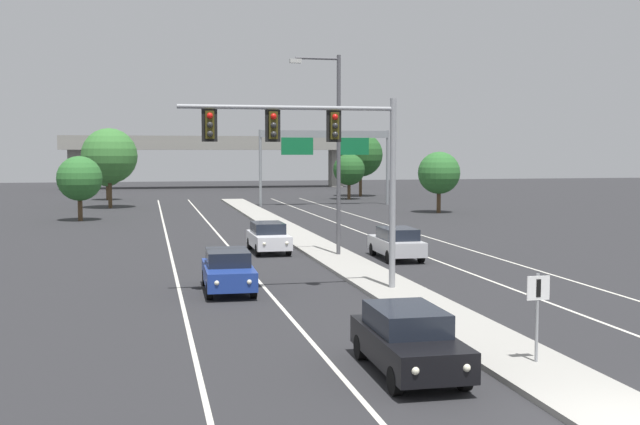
% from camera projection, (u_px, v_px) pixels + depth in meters
% --- Properties ---
extents(median_island, '(2.40, 110.00, 0.15)m').
position_uv_depth(median_island, '(373.00, 278.00, 32.35)').
color(median_island, '#9E9B93').
rests_on(median_island, ground).
extents(lane_stripe_oncoming_center, '(0.14, 100.00, 0.01)m').
position_uv_depth(lane_stripe_oncoming_center, '(241.00, 260.00, 38.15)').
color(lane_stripe_oncoming_center, silver).
rests_on(lane_stripe_oncoming_center, ground).
extents(lane_stripe_receding_center, '(0.14, 100.00, 0.01)m').
position_uv_depth(lane_stripe_receding_center, '(422.00, 255.00, 40.19)').
color(lane_stripe_receding_center, silver).
rests_on(lane_stripe_receding_center, ground).
extents(edge_stripe_left, '(0.14, 100.00, 0.01)m').
position_uv_depth(edge_stripe_left, '(173.00, 263.00, 37.43)').
color(edge_stripe_left, silver).
rests_on(edge_stripe_left, ground).
extents(edge_stripe_right, '(0.14, 100.00, 0.01)m').
position_uv_depth(edge_stripe_right, '(481.00, 253.00, 40.90)').
color(edge_stripe_right, silver).
rests_on(edge_stripe_right, ground).
extents(overhead_signal_mast, '(8.16, 0.44, 7.20)m').
position_uv_depth(overhead_signal_mast, '(320.00, 148.00, 28.73)').
color(overhead_signal_mast, gray).
rests_on(overhead_signal_mast, median_island).
extents(median_sign_post, '(0.60, 0.10, 2.20)m').
position_uv_depth(median_sign_post, '(538.00, 304.00, 19.07)').
color(median_sign_post, gray).
rests_on(median_sign_post, median_island).
extents(street_lamp_median, '(2.58, 0.28, 10.00)m').
position_uv_depth(street_lamp_median, '(334.00, 143.00, 38.89)').
color(street_lamp_median, '#4C4C51').
rests_on(street_lamp_median, median_island).
extents(car_oncoming_black, '(1.87, 4.49, 1.58)m').
position_uv_depth(car_oncoming_black, '(408.00, 340.00, 18.66)').
color(car_oncoming_black, black).
rests_on(car_oncoming_black, ground).
extents(car_oncoming_blue, '(1.91, 4.50, 1.58)m').
position_uv_depth(car_oncoming_blue, '(228.00, 270.00, 29.64)').
color(car_oncoming_blue, navy).
rests_on(car_oncoming_blue, ground).
extents(car_oncoming_white, '(1.85, 4.48, 1.58)m').
position_uv_depth(car_oncoming_white, '(268.00, 237.00, 41.27)').
color(car_oncoming_white, silver).
rests_on(car_oncoming_white, ground).
extents(car_receding_silver, '(1.91, 4.50, 1.58)m').
position_uv_depth(car_receding_silver, '(397.00, 243.00, 38.62)').
color(car_receding_silver, '#B7B7BC').
rests_on(car_receding_silver, ground).
extents(highway_sign_gantry, '(13.28, 0.42, 7.50)m').
position_uv_depth(highway_sign_gantry, '(325.00, 144.00, 77.04)').
color(highway_sign_gantry, gray).
rests_on(highway_sign_gantry, ground).
extents(overpass_bridge, '(42.40, 6.40, 7.65)m').
position_uv_depth(overpass_bridge, '(210.00, 149.00, 114.60)').
color(overpass_bridge, gray).
rests_on(overpass_bridge, ground).
extents(tree_far_left_c, '(3.47, 3.47, 5.03)m').
position_uv_depth(tree_far_left_c, '(79.00, 179.00, 59.94)').
color(tree_far_left_c, '#4C3823').
rests_on(tree_far_left_c, ground).
extents(tree_far_right_b, '(5.30, 5.30, 7.66)m').
position_uv_depth(tree_far_right_b, '(361.00, 155.00, 92.98)').
color(tree_far_right_b, '#4C3823').
rests_on(tree_far_right_b, ground).
extents(tree_far_left_a, '(3.40, 3.40, 4.91)m').
position_uv_depth(tree_far_left_a, '(107.00, 171.00, 85.92)').
color(tree_far_left_a, '#4C3823').
rests_on(tree_far_left_a, ground).
extents(tree_far_right_c, '(3.71, 3.71, 5.36)m').
position_uv_depth(tree_far_right_c, '(439.00, 173.00, 67.88)').
color(tree_far_right_c, '#4C3823').
rests_on(tree_far_right_c, ground).
extents(tree_far_right_a, '(3.56, 3.56, 5.15)m').
position_uv_depth(tree_far_right_a, '(349.00, 170.00, 87.07)').
color(tree_far_right_a, '#4C3823').
rests_on(tree_far_right_a, ground).
extents(tree_far_left_b, '(5.24, 5.24, 7.59)m').
position_uv_depth(tree_far_left_b, '(109.00, 156.00, 73.45)').
color(tree_far_left_b, '#4C3823').
rests_on(tree_far_left_b, ground).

